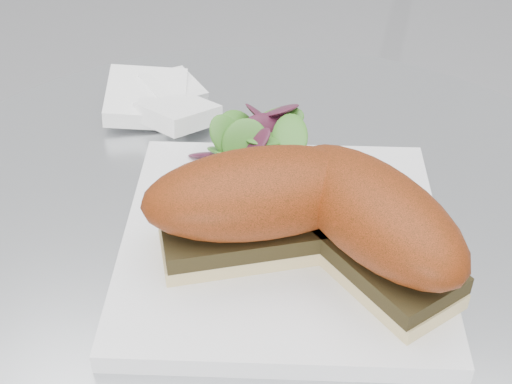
% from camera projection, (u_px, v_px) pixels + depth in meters
% --- Properties ---
extents(plate, '(0.29, 0.29, 0.02)m').
position_uv_depth(plate, '(282.00, 243.00, 0.55)').
color(plate, white).
rests_on(plate, table).
extents(sandwich_left, '(0.19, 0.15, 0.08)m').
position_uv_depth(sandwich_left, '(261.00, 202.00, 0.51)').
color(sandwich_left, '#D1BD82').
rests_on(sandwich_left, plate).
extents(sandwich_right, '(0.17, 0.16, 0.08)m').
position_uv_depth(sandwich_right, '(373.00, 222.00, 0.50)').
color(sandwich_right, '#D1BD82').
rests_on(sandwich_right, plate).
extents(salad, '(0.10, 0.10, 0.05)m').
position_uv_depth(salad, '(251.00, 147.00, 0.60)').
color(salad, '#43812A').
rests_on(salad, plate).
extents(napkin, '(0.10, 0.10, 0.02)m').
position_uv_depth(napkin, '(163.00, 112.00, 0.70)').
color(napkin, white).
rests_on(napkin, table).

